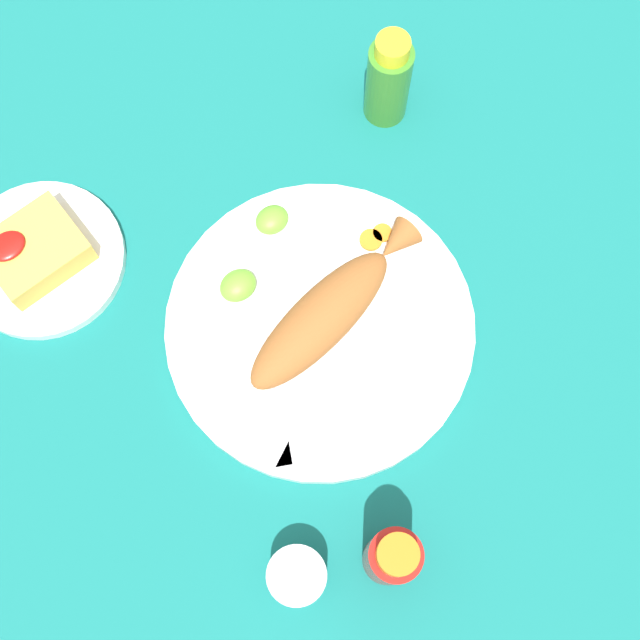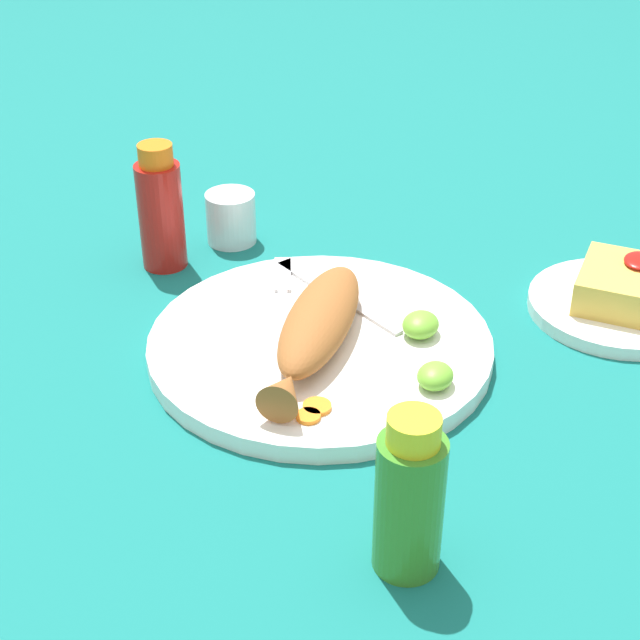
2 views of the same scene
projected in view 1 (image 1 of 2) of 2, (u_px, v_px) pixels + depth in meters
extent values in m
plane|color=#146B66|center=(320.00, 330.00, 0.96)|extent=(4.00, 4.00, 0.00)
cylinder|color=white|center=(320.00, 328.00, 0.95)|extent=(0.33, 0.33, 0.02)
ellipsoid|color=#935628|center=(320.00, 320.00, 0.93)|extent=(0.20, 0.09, 0.04)
cone|color=#935628|center=(396.00, 243.00, 0.95)|extent=(0.05, 0.04, 0.04)
cube|color=silver|center=(338.00, 364.00, 0.93)|extent=(0.11, 0.06, 0.00)
cube|color=silver|center=(298.00, 442.00, 0.91)|extent=(0.07, 0.05, 0.00)
cube|color=silver|center=(264.00, 346.00, 0.94)|extent=(0.06, 0.11, 0.00)
cube|color=silver|center=(279.00, 432.00, 0.91)|extent=(0.05, 0.07, 0.00)
cylinder|color=orange|center=(382.00, 233.00, 0.97)|extent=(0.02, 0.02, 0.00)
cylinder|color=orange|center=(371.00, 240.00, 0.97)|extent=(0.03, 0.03, 0.00)
ellipsoid|color=#6BB233|center=(272.00, 220.00, 0.97)|extent=(0.04, 0.03, 0.02)
ellipsoid|color=#6BB233|center=(238.00, 285.00, 0.95)|extent=(0.04, 0.03, 0.02)
cylinder|color=#B21914|center=(391.00, 558.00, 0.84)|extent=(0.05, 0.05, 0.12)
cylinder|color=orange|center=(398.00, 555.00, 0.77)|extent=(0.04, 0.04, 0.02)
cylinder|color=#3D8428|center=(388.00, 83.00, 0.99)|extent=(0.05, 0.05, 0.11)
cylinder|color=yellow|center=(393.00, 48.00, 0.92)|extent=(0.04, 0.04, 0.02)
cylinder|color=silver|center=(297.00, 576.00, 0.86)|extent=(0.06, 0.06, 0.06)
cylinder|color=white|center=(298.00, 576.00, 0.88)|extent=(0.05, 0.05, 0.03)
cylinder|color=white|center=(42.00, 259.00, 0.98)|extent=(0.18, 0.18, 0.01)
cube|color=gold|center=(35.00, 251.00, 0.96)|extent=(0.10, 0.08, 0.04)
ellipsoid|color=#AD140F|center=(7.00, 246.00, 0.93)|extent=(0.04, 0.03, 0.01)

